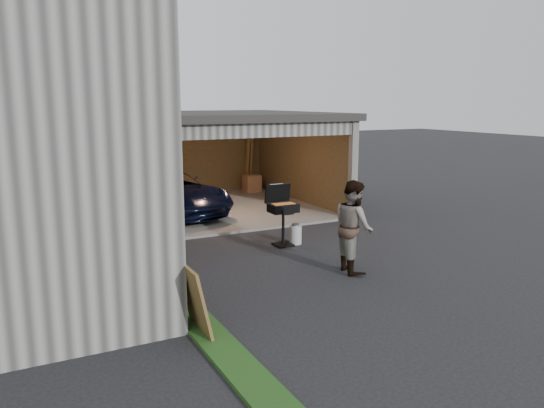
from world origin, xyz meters
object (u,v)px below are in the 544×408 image
Objects in this scene: man at (354,226)px; propane_tank at (295,235)px; bbq_grill at (282,210)px; hand_truck at (353,215)px; plywood_panel at (194,299)px; woman at (171,215)px; minivan at (167,195)px.

man is 4.16× the size of propane_tank.
hand_truck is at bearing 24.00° from bbq_grill.
bbq_grill is 1.45× the size of hand_truck.
bbq_grill is at bearing 46.97° from plywood_panel.
man reaches higher than hand_truck.
hand_truck is at bearing 38.00° from plywood_panel.
woman is 1.94× the size of hand_truck.
minivan is at bearing 108.36° from bbq_grill.
bbq_grill is 3.24× the size of propane_tank.
bbq_grill is (2.52, -0.17, -0.10)m from woman.
man is (2.86, -2.40, -0.04)m from woman.
woman is at bearing -146.50° from hand_truck.
man is (1.75, -6.50, 0.28)m from minivan.
plywood_panel is at bearing -120.44° from minivan.
minivan is 10.24× the size of propane_tank.
woman is (-1.11, -4.10, 0.32)m from minivan.
woman is at bearing 61.70° from man.
woman is 3.73m from man.
woman reaches higher than man.
bbq_grill is (1.42, -4.27, 0.21)m from minivan.
plywood_panel is 1.09× the size of hand_truck.
hand_truck is at bearing 27.10° from propane_tank.
bbq_grill is at bearing 99.12° from woman.
plywood_panel is (-0.78, -3.70, -0.41)m from woman.
man is at bearing -91.80° from minivan.
man is 2.26m from bbq_grill.
bbq_grill is 3.18m from hand_truck.
minivan is 8.03m from plywood_panel.
minivan reaches higher than plywood_panel.
man is 1.28× the size of bbq_grill.
woman is at bearing 176.23° from propane_tank.
bbq_grill is at bearing 20.24° from man.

